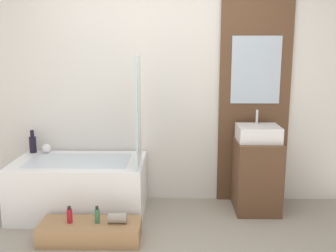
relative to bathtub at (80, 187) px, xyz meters
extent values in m
cube|color=silver|center=(0.77, 0.44, 1.02)|extent=(4.20, 0.06, 2.60)
cube|color=brown|center=(1.81, 0.39, 1.02)|extent=(0.75, 0.03, 2.60)
cube|color=#ADBCCC|center=(1.81, 0.37, 1.16)|extent=(0.52, 0.01, 0.70)
cube|color=white|center=(0.00, 0.00, 0.00)|extent=(1.31, 0.78, 0.56)
cube|color=silver|center=(0.00, 0.00, 0.27)|extent=(1.02, 0.54, 0.01)
cube|color=silver|center=(0.62, -0.15, 0.80)|extent=(0.01, 0.44, 1.05)
cube|color=#997047|center=(0.23, -0.60, -0.20)|extent=(0.88, 0.35, 0.17)
cube|color=brown|center=(1.81, 0.11, 0.09)|extent=(0.44, 0.51, 0.74)
cube|color=white|center=(1.81, 0.11, 0.54)|extent=(0.42, 0.36, 0.16)
cylinder|color=silver|center=(1.81, 0.21, 0.69)|extent=(0.02, 0.02, 0.15)
cylinder|color=black|center=(-0.57, 0.30, 0.36)|extent=(0.07, 0.07, 0.17)
cylinder|color=black|center=(-0.57, 0.30, 0.48)|extent=(0.04, 0.04, 0.07)
sphere|color=white|center=(-0.42, 0.29, 0.32)|extent=(0.10, 0.10, 0.10)
cylinder|color=#B21928|center=(0.05, -0.60, -0.05)|extent=(0.05, 0.05, 0.12)
cylinder|color=black|center=(0.05, -0.60, 0.02)|extent=(0.03, 0.03, 0.03)
cylinder|color=#38704C|center=(0.29, -0.60, -0.05)|extent=(0.04, 0.04, 0.13)
cylinder|color=black|center=(0.29, -0.60, 0.03)|extent=(0.03, 0.03, 0.03)
cylinder|color=gray|center=(0.47, -0.60, -0.07)|extent=(0.16, 0.09, 0.09)
camera|label=1|loc=(0.96, -3.79, 1.39)|focal=42.00mm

